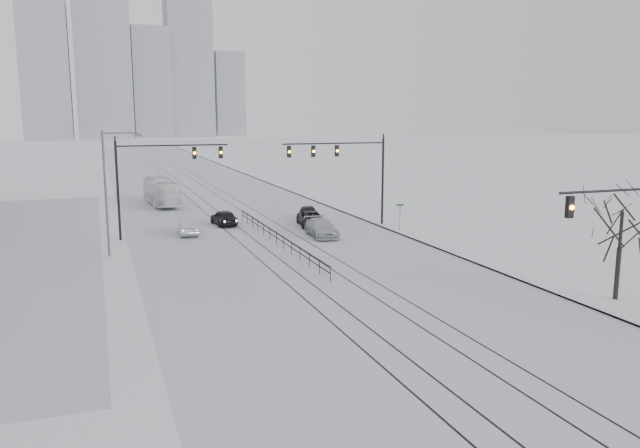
{
  "coord_description": "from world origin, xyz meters",
  "views": [
    {
      "loc": [
        -13.0,
        -16.37,
        10.03
      ],
      "look_at": [
        0.2,
        20.42,
        3.2
      ],
      "focal_mm": 35.0,
      "sensor_mm": 36.0,
      "label": 1
    }
  ],
  "objects_px": {
    "sedan_nb_right": "(321,228)",
    "box_truck": "(161,192)",
    "sedan_sb_outer": "(188,226)",
    "sedan_nb_far": "(309,213)",
    "sedan_nb_front": "(311,219)",
    "traffic_mast_near": "(632,232)",
    "sedan_sb_inner": "(224,218)",
    "bare_tree": "(622,221)"
  },
  "relations": [
    {
      "from": "sedan_nb_right",
      "to": "box_truck",
      "type": "relative_size",
      "value": 0.47
    },
    {
      "from": "sedan_nb_right",
      "to": "box_truck",
      "type": "distance_m",
      "value": 25.93
    },
    {
      "from": "sedan_sb_inner",
      "to": "box_truck",
      "type": "height_order",
      "value": "box_truck"
    },
    {
      "from": "bare_tree",
      "to": "sedan_nb_far",
      "type": "xyz_separation_m",
      "value": [
        -6.99,
        31.39,
        -3.82
      ]
    },
    {
      "from": "traffic_mast_near",
      "to": "sedan_nb_right",
      "type": "relative_size",
      "value": 1.4
    },
    {
      "from": "sedan_nb_front",
      "to": "box_truck",
      "type": "bearing_deg",
      "value": 130.17
    },
    {
      "from": "sedan_sb_inner",
      "to": "sedan_nb_far",
      "type": "distance_m",
      "value": 8.43
    },
    {
      "from": "sedan_sb_inner",
      "to": "sedan_nb_right",
      "type": "bearing_deg",
      "value": 123.56
    },
    {
      "from": "bare_tree",
      "to": "sedan_nb_front",
      "type": "xyz_separation_m",
      "value": [
        -7.98,
        27.74,
        -3.83
      ]
    },
    {
      "from": "sedan_sb_inner",
      "to": "sedan_nb_right",
      "type": "distance_m",
      "value": 10.51
    },
    {
      "from": "sedan_nb_front",
      "to": "sedan_nb_right",
      "type": "relative_size",
      "value": 0.95
    },
    {
      "from": "sedan_nb_front",
      "to": "box_truck",
      "type": "height_order",
      "value": "box_truck"
    },
    {
      "from": "bare_tree",
      "to": "sedan_nb_far",
      "type": "bearing_deg",
      "value": 102.56
    },
    {
      "from": "sedan_sb_inner",
      "to": "traffic_mast_near",
      "type": "bearing_deg",
      "value": 105.42
    },
    {
      "from": "sedan_nb_right",
      "to": "sedan_nb_far",
      "type": "bearing_deg",
      "value": 82.08
    },
    {
      "from": "sedan_sb_inner",
      "to": "bare_tree",
      "type": "bearing_deg",
      "value": 110.92
    },
    {
      "from": "sedan_nb_right",
      "to": "box_truck",
      "type": "height_order",
      "value": "box_truck"
    },
    {
      "from": "traffic_mast_near",
      "to": "sedan_sb_inner",
      "type": "relative_size",
      "value": 1.66
    },
    {
      "from": "box_truck",
      "to": "sedan_sb_inner",
      "type": "bearing_deg",
      "value": 100.62
    },
    {
      "from": "sedan_sb_inner",
      "to": "sedan_nb_front",
      "type": "distance_m",
      "value": 8.12
    },
    {
      "from": "sedan_sb_outer",
      "to": "sedan_nb_front",
      "type": "distance_m",
      "value": 11.18
    },
    {
      "from": "sedan_sb_inner",
      "to": "sedan_nb_far",
      "type": "relative_size",
      "value": 1.08
    },
    {
      "from": "traffic_mast_near",
      "to": "sedan_nb_far",
      "type": "bearing_deg",
      "value": 97.59
    },
    {
      "from": "bare_tree",
      "to": "sedan_sb_inner",
      "type": "distance_m",
      "value": 34.84
    },
    {
      "from": "sedan_nb_front",
      "to": "box_truck",
      "type": "xyz_separation_m",
      "value": [
        -11.49,
        18.73,
        0.82
      ]
    },
    {
      "from": "sedan_sb_inner",
      "to": "box_truck",
      "type": "relative_size",
      "value": 0.4
    },
    {
      "from": "sedan_nb_right",
      "to": "sedan_nb_far",
      "type": "distance_m",
      "value": 8.72
    },
    {
      "from": "sedan_sb_outer",
      "to": "sedan_nb_far",
      "type": "bearing_deg",
      "value": -158.54
    },
    {
      "from": "traffic_mast_near",
      "to": "sedan_nb_front",
      "type": "xyz_separation_m",
      "value": [
        -5.57,
        30.75,
        -3.91
      ]
    },
    {
      "from": "sedan_sb_inner",
      "to": "sedan_nb_far",
      "type": "bearing_deg",
      "value": 177.07
    },
    {
      "from": "sedan_sb_outer",
      "to": "sedan_sb_inner",
      "type": "bearing_deg",
      "value": -133.28
    },
    {
      "from": "traffic_mast_near",
      "to": "sedan_nb_front",
      "type": "bearing_deg",
      "value": 100.27
    },
    {
      "from": "sedan_sb_inner",
      "to": "sedan_sb_outer",
      "type": "relative_size",
      "value": 0.94
    },
    {
      "from": "sedan_sb_outer",
      "to": "box_truck",
      "type": "xyz_separation_m",
      "value": [
        -0.31,
        18.93,
        0.74
      ]
    },
    {
      "from": "traffic_mast_near",
      "to": "sedan_sb_inner",
      "type": "distance_m",
      "value": 36.62
    },
    {
      "from": "sedan_sb_outer",
      "to": "sedan_nb_far",
      "type": "height_order",
      "value": "sedan_sb_outer"
    },
    {
      "from": "sedan_nb_front",
      "to": "sedan_nb_right",
      "type": "height_order",
      "value": "sedan_nb_right"
    },
    {
      "from": "sedan_nb_front",
      "to": "box_truck",
      "type": "distance_m",
      "value": 21.99
    },
    {
      "from": "sedan_sb_outer",
      "to": "sedan_nb_right",
      "type": "bearing_deg",
      "value": 159.58
    },
    {
      "from": "traffic_mast_near",
      "to": "sedan_nb_right",
      "type": "xyz_separation_m",
      "value": [
        -6.38,
        25.86,
        -3.84
      ]
    },
    {
      "from": "sedan_sb_inner",
      "to": "sedan_nb_right",
      "type": "height_order",
      "value": "sedan_nb_right"
    },
    {
      "from": "sedan_sb_outer",
      "to": "box_truck",
      "type": "relative_size",
      "value": 0.42
    }
  ]
}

